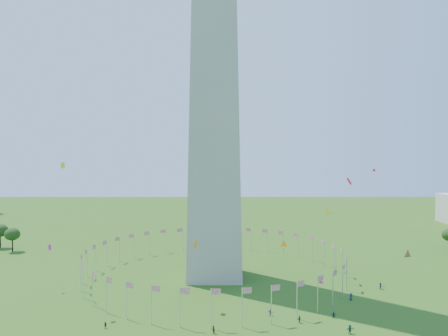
# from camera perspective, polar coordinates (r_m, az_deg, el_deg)

# --- Properties ---
(washington_monument) EXTENTS (16.80, 16.80, 169.00)m
(washington_monument) POSITION_cam_1_polar(r_m,az_deg,el_deg) (143.03, -1.24, 20.52)
(washington_monument) COLOR #ADA89A
(washington_monument) RESTS_ON ground
(flag_ring) EXTENTS (80.24, 80.24, 9.00)m
(flag_ring) POSITION_cam_1_polar(r_m,az_deg,el_deg) (139.96, -1.21, -12.30)
(flag_ring) COLOR silver
(flag_ring) RESTS_ON ground
(kites_aloft) EXTENTS (98.27, 77.75, 32.52)m
(kites_aloft) POSITION_cam_1_polar(r_m,az_deg,el_deg) (111.58, 6.12, -7.81)
(kites_aloft) COLOR orange
(kites_aloft) RESTS_ON ground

